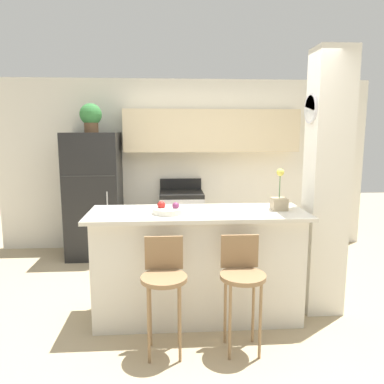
{
  "coord_description": "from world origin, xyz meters",
  "views": [
    {
      "loc": [
        -0.28,
        -3.41,
        1.79
      ],
      "look_at": [
        0.0,
        0.8,
        1.1
      ],
      "focal_mm": 35.0,
      "sensor_mm": 36.0,
      "label": 1
    }
  ],
  "objects_px": {
    "bar_stool_right": "(242,276)",
    "trash_bin": "(136,246)",
    "bar_stool_left": "(164,278)",
    "potted_plant_on_fridge": "(91,116)",
    "refrigerator": "(94,195)",
    "orchid_vase": "(279,200)",
    "stove_range": "(181,222)",
    "fruit_bowl": "(168,210)"
  },
  "relations": [
    {
      "from": "stove_range",
      "to": "trash_bin",
      "type": "relative_size",
      "value": 2.82
    },
    {
      "from": "bar_stool_left",
      "to": "potted_plant_on_fridge",
      "type": "relative_size",
      "value": 2.37
    },
    {
      "from": "potted_plant_on_fridge",
      "to": "trash_bin",
      "type": "bearing_deg",
      "value": -22.24
    },
    {
      "from": "potted_plant_on_fridge",
      "to": "orchid_vase",
      "type": "relative_size",
      "value": 1.01
    },
    {
      "from": "refrigerator",
      "to": "orchid_vase",
      "type": "height_order",
      "value": "refrigerator"
    },
    {
      "from": "orchid_vase",
      "to": "fruit_bowl",
      "type": "distance_m",
      "value": 1.06
    },
    {
      "from": "bar_stool_left",
      "to": "bar_stool_right",
      "type": "relative_size",
      "value": 1.0
    },
    {
      "from": "bar_stool_left",
      "to": "fruit_bowl",
      "type": "distance_m",
      "value": 0.67
    },
    {
      "from": "bar_stool_right",
      "to": "fruit_bowl",
      "type": "relative_size",
      "value": 3.19
    },
    {
      "from": "bar_stool_right",
      "to": "orchid_vase",
      "type": "distance_m",
      "value": 0.91
    },
    {
      "from": "refrigerator",
      "to": "trash_bin",
      "type": "xyz_separation_m",
      "value": [
        0.59,
        -0.24,
        -0.69
      ]
    },
    {
      "from": "potted_plant_on_fridge",
      "to": "trash_bin",
      "type": "height_order",
      "value": "potted_plant_on_fridge"
    },
    {
      "from": "bar_stool_left",
      "to": "fruit_bowl",
      "type": "bearing_deg",
      "value": 85.34
    },
    {
      "from": "stove_range",
      "to": "potted_plant_on_fridge",
      "type": "bearing_deg",
      "value": -177.42
    },
    {
      "from": "potted_plant_on_fridge",
      "to": "orchid_vase",
      "type": "distance_m",
      "value": 2.96
    },
    {
      "from": "refrigerator",
      "to": "potted_plant_on_fridge",
      "type": "bearing_deg",
      "value": 118.21
    },
    {
      "from": "bar_stool_right",
      "to": "potted_plant_on_fridge",
      "type": "bearing_deg",
      "value": 123.43
    },
    {
      "from": "bar_stool_right",
      "to": "orchid_vase",
      "type": "height_order",
      "value": "orchid_vase"
    },
    {
      "from": "stove_range",
      "to": "fruit_bowl",
      "type": "xyz_separation_m",
      "value": [
        -0.2,
        -2.04,
        0.62
      ]
    },
    {
      "from": "refrigerator",
      "to": "fruit_bowl",
      "type": "relative_size",
      "value": 6.0
    },
    {
      "from": "refrigerator",
      "to": "trash_bin",
      "type": "bearing_deg",
      "value": -22.23
    },
    {
      "from": "orchid_vase",
      "to": "fruit_bowl",
      "type": "bearing_deg",
      "value": -175.58
    },
    {
      "from": "orchid_vase",
      "to": "potted_plant_on_fridge",
      "type": "bearing_deg",
      "value": 137.86
    },
    {
      "from": "refrigerator",
      "to": "trash_bin",
      "type": "distance_m",
      "value": 0.94
    },
    {
      "from": "fruit_bowl",
      "to": "bar_stool_left",
      "type": "bearing_deg",
      "value": -94.66
    },
    {
      "from": "stove_range",
      "to": "trash_bin",
      "type": "distance_m",
      "value": 0.77
    },
    {
      "from": "refrigerator",
      "to": "potted_plant_on_fridge",
      "type": "height_order",
      "value": "potted_plant_on_fridge"
    },
    {
      "from": "fruit_bowl",
      "to": "stove_range",
      "type": "bearing_deg",
      "value": 84.5
    },
    {
      "from": "refrigerator",
      "to": "bar_stool_left",
      "type": "relative_size",
      "value": 1.88
    },
    {
      "from": "potted_plant_on_fridge",
      "to": "refrigerator",
      "type": "bearing_deg",
      "value": -61.79
    },
    {
      "from": "trash_bin",
      "to": "fruit_bowl",
      "type": "bearing_deg",
      "value": -75.26
    },
    {
      "from": "bar_stool_right",
      "to": "trash_bin",
      "type": "distance_m",
      "value": 2.51
    },
    {
      "from": "stove_range",
      "to": "bar_stool_right",
      "type": "bearing_deg",
      "value": -81.19
    },
    {
      "from": "fruit_bowl",
      "to": "trash_bin",
      "type": "height_order",
      "value": "fruit_bowl"
    },
    {
      "from": "bar_stool_right",
      "to": "stove_range",
      "type": "bearing_deg",
      "value": 98.81
    },
    {
      "from": "bar_stool_right",
      "to": "orchid_vase",
      "type": "bearing_deg",
      "value": 51.38
    },
    {
      "from": "stove_range",
      "to": "bar_stool_right",
      "type": "height_order",
      "value": "stove_range"
    },
    {
      "from": "bar_stool_right",
      "to": "bar_stool_left",
      "type": "bearing_deg",
      "value": 180.0
    },
    {
      "from": "stove_range",
      "to": "trash_bin",
      "type": "bearing_deg",
      "value": -155.57
    },
    {
      "from": "refrigerator",
      "to": "bar_stool_right",
      "type": "bearing_deg",
      "value": -56.57
    },
    {
      "from": "bar_stool_right",
      "to": "fruit_bowl",
      "type": "distance_m",
      "value": 0.89
    },
    {
      "from": "bar_stool_left",
      "to": "trash_bin",
      "type": "xyz_separation_m",
      "value": [
        -0.42,
        2.24,
        -0.44
      ]
    }
  ]
}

